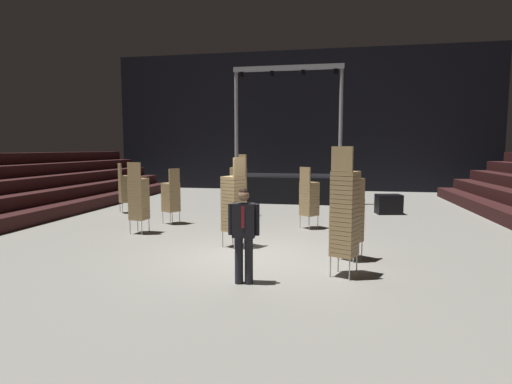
% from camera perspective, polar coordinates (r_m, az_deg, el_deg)
% --- Properties ---
extents(ground_plane, '(22.00, 30.00, 0.10)m').
position_cam_1_polar(ground_plane, '(9.54, -1.52, -8.99)').
color(ground_plane, gray).
extents(arena_end_wall, '(22.00, 0.30, 8.00)m').
position_cam_1_polar(arena_end_wall, '(24.13, 6.01, 9.82)').
color(arena_end_wall, black).
rests_on(arena_end_wall, ground_plane).
extents(stage_riser, '(5.03, 3.03, 5.95)m').
position_cam_1_polar(stage_riser, '(19.20, 4.72, 0.89)').
color(stage_riser, black).
rests_on(stage_riser, ground_plane).
extents(man_with_tie, '(0.57, 0.26, 1.75)m').
position_cam_1_polar(man_with_tie, '(7.31, -1.72, -5.31)').
color(man_with_tie, black).
rests_on(man_with_tie, ground_plane).
extents(chair_stack_front_left, '(0.59, 0.59, 2.22)m').
position_cam_1_polar(chair_stack_front_left, '(10.04, -3.17, -1.48)').
color(chair_stack_front_left, '#B2B5BA').
rests_on(chair_stack_front_left, ground_plane).
extents(chair_stack_front_right, '(0.60, 0.60, 1.79)m').
position_cam_1_polar(chair_stack_front_right, '(13.42, -11.80, -0.57)').
color(chair_stack_front_right, '#B2B5BA').
rests_on(chair_stack_front_right, ground_plane).
extents(chair_stack_mid_left, '(0.62, 0.62, 1.88)m').
position_cam_1_polar(chair_stack_mid_left, '(16.15, -17.79, 0.53)').
color(chair_stack_mid_left, '#B2B5BA').
rests_on(chair_stack_mid_left, ground_plane).
extents(chair_stack_mid_right, '(0.58, 0.58, 2.48)m').
position_cam_1_polar(chair_stack_mid_right, '(7.88, 12.30, -2.79)').
color(chair_stack_mid_right, '#B2B5BA').
rests_on(chair_stack_mid_right, ground_plane).
extents(chair_stack_mid_centre, '(0.49, 0.49, 2.05)m').
position_cam_1_polar(chair_stack_mid_centre, '(12.11, -16.08, -0.80)').
color(chair_stack_mid_centre, '#B2B5BA').
rests_on(chair_stack_mid_centre, ground_plane).
extents(chair_stack_rear_left, '(0.62, 0.62, 1.88)m').
position_cam_1_polar(chair_stack_rear_left, '(12.47, 7.43, -0.80)').
color(chair_stack_rear_left, '#B2B5BA').
rests_on(chair_stack_rear_left, ground_plane).
extents(chair_stack_rear_right, '(0.60, 0.60, 1.79)m').
position_cam_1_polar(chair_stack_rear_right, '(9.15, 13.14, -3.71)').
color(chair_stack_rear_right, '#B2B5BA').
rests_on(chair_stack_rear_right, ground_plane).
extents(chair_stack_rear_centre, '(0.62, 0.62, 2.22)m').
position_cam_1_polar(chair_stack_rear_centre, '(14.60, -2.46, 0.91)').
color(chair_stack_rear_centre, '#B2B5BA').
rests_on(chair_stack_rear_centre, ground_plane).
extents(equipment_road_case, '(1.00, 0.77, 0.73)m').
position_cam_1_polar(equipment_road_case, '(15.96, 18.06, -1.64)').
color(equipment_road_case, black).
rests_on(equipment_road_case, ground_plane).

